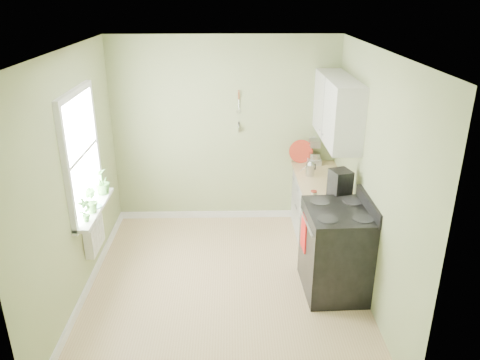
{
  "coord_description": "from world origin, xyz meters",
  "views": [
    {
      "loc": [
        0.08,
        -4.64,
        3.25
      ],
      "look_at": [
        0.19,
        0.55,
        1.12
      ],
      "focal_mm": 35.0,
      "sensor_mm": 36.0,
      "label": 1
    }
  ],
  "objects_px": {
    "stove": "(337,250)",
    "kettle": "(310,169)",
    "stand_mixer": "(314,151)",
    "coffee_maker": "(340,186)"
  },
  "relations": [
    {
      "from": "stand_mixer",
      "to": "coffee_maker",
      "type": "relative_size",
      "value": 1.04
    },
    {
      "from": "kettle",
      "to": "coffee_maker",
      "type": "height_order",
      "value": "coffee_maker"
    },
    {
      "from": "kettle",
      "to": "coffee_maker",
      "type": "distance_m",
      "value": 0.82
    },
    {
      "from": "stove",
      "to": "kettle",
      "type": "height_order",
      "value": "stove"
    },
    {
      "from": "kettle",
      "to": "coffee_maker",
      "type": "relative_size",
      "value": 0.54
    },
    {
      "from": "stove",
      "to": "coffee_maker",
      "type": "relative_size",
      "value": 3.03
    },
    {
      "from": "stove",
      "to": "stand_mixer",
      "type": "xyz_separation_m",
      "value": [
        0.01,
        1.82,
        0.56
      ]
    },
    {
      "from": "stove",
      "to": "coffee_maker",
      "type": "height_order",
      "value": "coffee_maker"
    },
    {
      "from": "stand_mixer",
      "to": "kettle",
      "type": "distance_m",
      "value": 0.56
    },
    {
      "from": "stove",
      "to": "stand_mixer",
      "type": "height_order",
      "value": "stand_mixer"
    }
  ]
}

